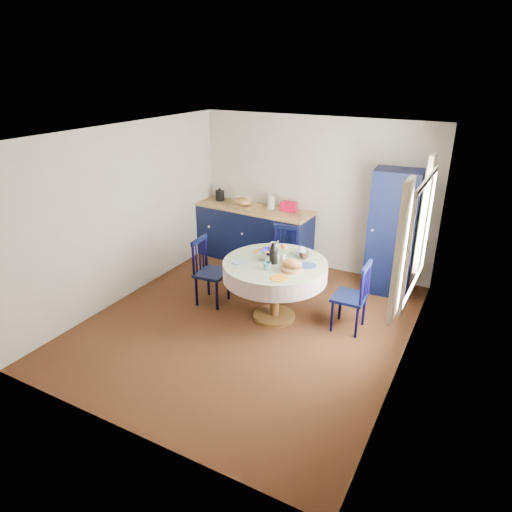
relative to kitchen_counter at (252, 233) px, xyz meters
The scene contains 17 objects.
floor 2.26m from the kitchen_counter, 62.96° to the right, with size 4.50×4.50×0.00m, color black.
ceiling 2.98m from the kitchen_counter, 62.96° to the right, with size 4.50×4.50×0.00m, color white.
wall_back 1.29m from the kitchen_counter, 16.13° to the left, with size 4.00×0.02×2.50m, color beige.
wall_left 2.33m from the kitchen_counter, 117.01° to the right, with size 0.02×4.50×2.50m, color beige.
wall_right 3.66m from the kitchen_counter, 33.16° to the right, with size 0.02×4.50×2.50m, color beige.
window 3.54m from the kitchen_counter, 29.34° to the right, with size 0.10×1.74×1.45m.
kitchen_counter is the anchor object (origin of this frame).
pantry_cabinet 2.44m from the kitchen_counter, ahead, with size 0.70×0.53×1.88m.
dining_table 2.09m from the kitchen_counter, 52.78° to the right, with size 1.38×1.38×1.12m.
chair_left 1.70m from the kitchen_counter, 82.54° to the right, with size 0.45×0.47×0.98m.
chair_far 1.14m from the kitchen_counter, 36.86° to the right, with size 0.49×0.48×0.95m.
chair_right 2.68m from the kitchen_counter, 32.53° to the right, with size 0.41×0.43×0.96m.
mug_a 2.01m from the kitchen_counter, 57.60° to the right, with size 0.12×0.12×0.10m, color silver.
mug_b 2.33m from the kitchen_counter, 56.59° to the right, with size 0.10×0.10×0.10m, color #307977.
mug_c 2.10m from the kitchen_counter, 41.93° to the right, with size 0.13×0.13×0.10m, color black.
mug_d 1.68m from the kitchen_counter, 50.45° to the right, with size 0.10×0.10×0.10m, color silver.
cobalt_bowl 1.82m from the kitchen_counter, 53.80° to the right, with size 0.23×0.23×0.06m, color navy.
Camera 1 is at (2.61, -4.64, 3.24)m, focal length 32.00 mm.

